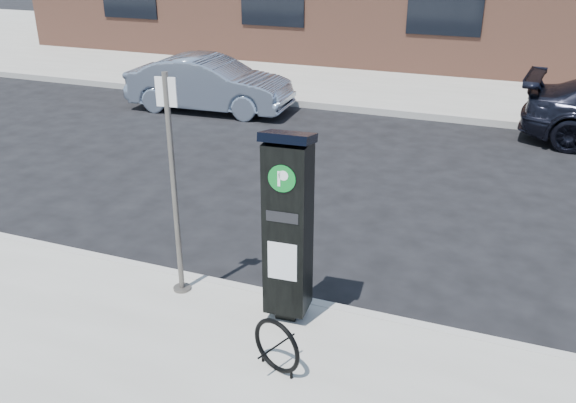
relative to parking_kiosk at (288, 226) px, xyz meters
The scene contains 8 objects.
ground 1.27m from the parking_kiosk, 129.17° to the left, with size 120.00×120.00×0.00m, color black.
sidewalk_far 14.40m from the parking_kiosk, 91.14° to the left, with size 60.00×12.00×0.15m, color gray.
curb_near 1.20m from the parking_kiosk, 130.82° to the left, with size 60.00×0.12×0.16m, color #9E9B93.
curb_far 8.45m from the parking_kiosk, 91.96° to the left, with size 60.00×0.12×0.16m, color #9E9B93.
parking_kiosk is the anchor object (origin of this frame).
sign_pole 1.30m from the parking_kiosk, behind, with size 0.22×0.20×2.44m.
bike_rack 1.17m from the parking_kiosk, 75.47° to the right, with size 0.52×0.23×0.54m.
car_silver 8.76m from the parking_kiosk, 123.16° to the left, with size 1.32×3.78×1.25m, color #808EA3.
Camera 1 is at (2.22, -5.34, 3.83)m, focal length 38.00 mm.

